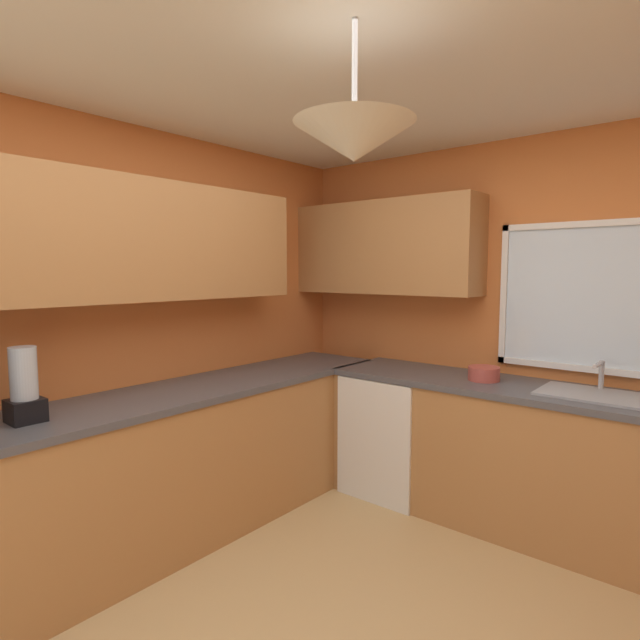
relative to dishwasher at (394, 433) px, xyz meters
name	(u,v)px	position (x,y,z in m)	size (l,w,h in m)	color
room_shell	(348,252)	(0.46, -1.20, 1.28)	(3.70, 4.11, 2.57)	#D17238
counter_run_left	(143,476)	(-0.66, -1.66, 0.02)	(0.65, 3.72, 0.91)	#AD7542
counter_run_back	(541,462)	(1.03, 0.03, 0.02)	(2.79, 0.65, 0.91)	#AD7542
dishwasher	(394,433)	(0.00, 0.00, 0.00)	(0.60, 0.60, 0.87)	white
sink_assembly	(595,394)	(1.30, 0.04, 0.49)	(0.58, 0.40, 0.19)	#9EA0A5
bowl	(484,374)	(0.65, 0.03, 0.52)	(0.20, 0.20, 0.09)	#B74C42
blender_appliance	(24,388)	(-0.66, -2.25, 0.64)	(0.15, 0.15, 0.36)	black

